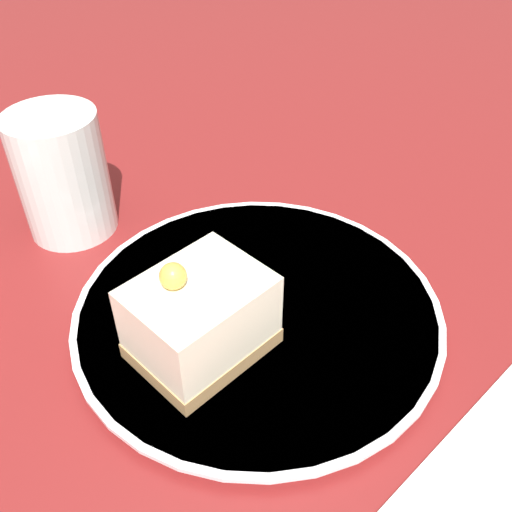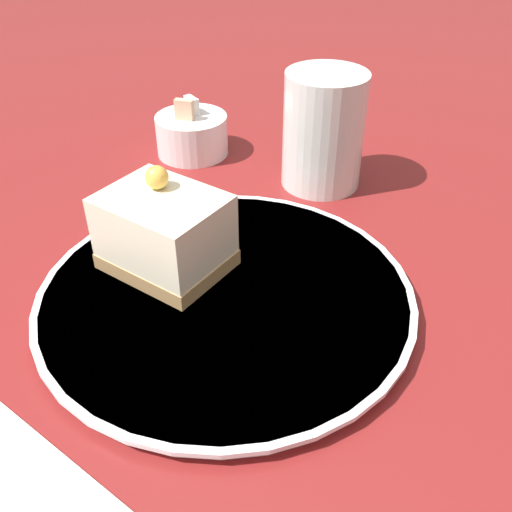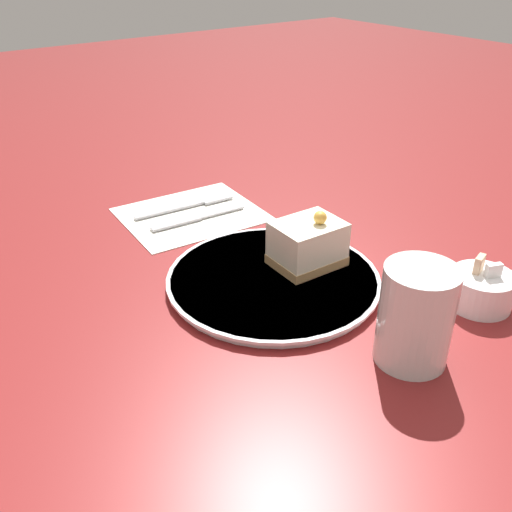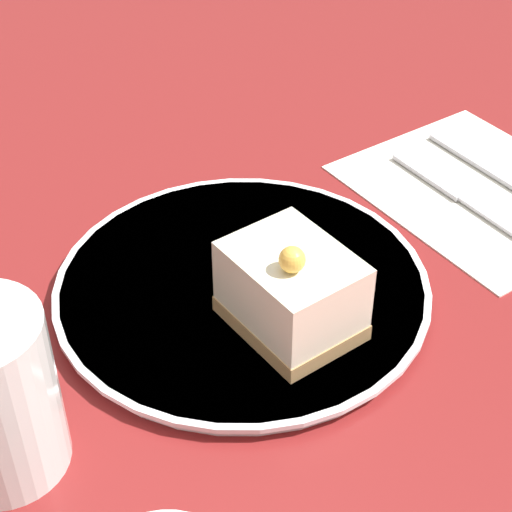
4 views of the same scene
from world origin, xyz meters
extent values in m
plane|color=maroon|center=(0.00, 0.00, 0.00)|extent=(4.00, 4.00, 0.00)
cylinder|color=white|center=(-0.01, 0.02, 0.01)|extent=(0.27, 0.27, 0.01)
cylinder|color=white|center=(-0.01, 0.02, 0.01)|extent=(0.29, 0.29, 0.00)
cube|color=#AD8451|center=(-0.01, 0.07, 0.02)|extent=(0.08, 0.09, 0.01)
cube|color=white|center=(-0.01, 0.07, 0.05)|extent=(0.07, 0.09, 0.05)
sphere|color=#EFB747|center=(0.00, 0.09, 0.08)|extent=(0.02, 0.02, 0.02)
cylinder|color=silver|center=(0.20, 0.05, 0.06)|extent=(0.08, 0.08, 0.11)
camera|label=1|loc=(-0.22, 0.25, 0.33)|focal=40.00mm
camera|label=2|loc=(-0.28, -0.18, 0.29)|focal=40.00mm
camera|label=3|loc=(0.49, -0.39, 0.41)|focal=40.00mm
camera|label=4|loc=(0.29, 0.41, 0.43)|focal=60.00mm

